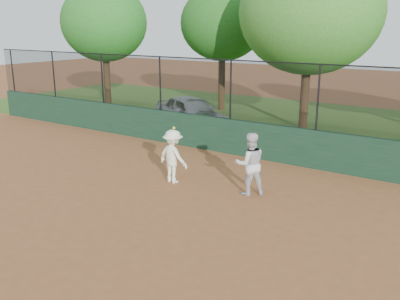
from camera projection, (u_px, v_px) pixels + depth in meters
The scene contains 10 objects.
ground at pixel (119, 216), 10.37m from camera, with size 80.00×80.00×0.00m, color brown.
back_wall at pixel (243, 138), 15.01m from camera, with size 26.00×0.20×1.20m, color #1A3A25.
grass_strip at pixel (306, 124), 19.99m from camera, with size 36.00×12.00×0.01m, color #2F531A.
parked_car at pixel (192, 113), 18.88m from camera, with size 1.66×4.13×1.41m, color #9EA3A7.
player_second at pixel (250, 164), 11.50m from camera, with size 0.80×0.62×1.65m, color silver.
player_main at pixel (173, 156), 12.40m from camera, with size 1.04×0.78×1.72m.
fence_assembly at pixel (243, 90), 14.59m from camera, with size 26.00×0.06×2.00m.
tree_0 at pixel (104, 23), 23.42m from camera, with size 4.72×4.29×6.47m.
tree_1 at pixel (222, 23), 22.24m from camera, with size 4.34×3.94×6.26m.
tree_2 at pixel (310, 12), 17.72m from camera, with size 5.78×5.26×7.30m.
Camera 1 is at (6.87, -6.92, 4.27)m, focal length 40.00 mm.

